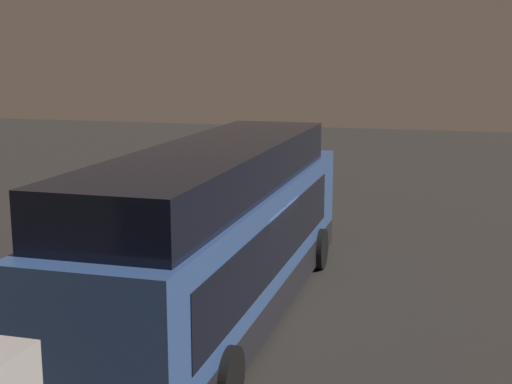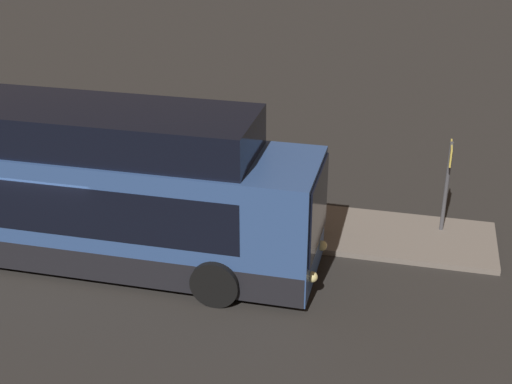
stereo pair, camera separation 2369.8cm
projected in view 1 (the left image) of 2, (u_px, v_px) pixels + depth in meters
The scene contains 8 objects.
ground at pixel (239, 317), 15.34m from camera, with size 80.00×80.00×0.00m, color #2B2826.
platform at pixel (120, 302), 16.07m from camera, with size 20.00×2.43×0.14m.
bus_lead at pixel (223, 243), 14.80m from camera, with size 12.33×2.81×3.79m.
passenger_boarding at pixel (157, 251), 16.83m from camera, with size 0.48×0.63×1.60m.
passenger_waiting at pixel (214, 209), 21.08m from camera, with size 0.58×0.50×1.67m.
passenger_with_bags at pixel (184, 212), 20.26m from camera, with size 0.51×0.35×1.81m.
suitcase at pixel (158, 236), 20.02m from camera, with size 0.44×0.18×0.99m.
sign_post at pixel (219, 171), 24.08m from camera, with size 0.10×0.73×2.37m.
Camera 1 is at (-13.90, -4.27, 5.59)m, focal length 50.00 mm.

